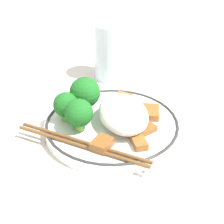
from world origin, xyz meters
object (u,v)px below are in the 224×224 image
at_px(broccoli_back_left, 85,93).
at_px(broccoli_back_center, 66,105).
at_px(broccoli_back_right, 79,113).
at_px(plate, 112,126).
at_px(chopsticks, 82,144).
at_px(drinking_glass, 110,51).

relative_size(broccoli_back_left, broccoli_back_center, 1.28).
bearing_deg(broccoli_back_right, broccoli_back_center, 24.09).
distance_m(plate, chopsticks, 0.07).
distance_m(broccoli_back_right, drinking_glass, 0.21).
distance_m(chopsticks, drinking_glass, 0.25).
height_order(plate, broccoli_back_center, broccoli_back_center).
relative_size(plate, broccoli_back_left, 3.52).
height_order(plate, drinking_glass, drinking_glass).
bearing_deg(broccoli_back_left, broccoli_back_center, 116.95).
relative_size(plate, chopsticks, 1.22).
bearing_deg(broccoli_back_left, plate, -142.08).
xyz_separation_m(broccoli_back_left, drinking_glass, (0.14, -0.08, 0.00)).
distance_m(broccoli_back_center, chopsticks, 0.08).
bearing_deg(drinking_glass, broccoli_back_left, 151.93).
xyz_separation_m(broccoli_back_center, drinking_glass, (0.16, -0.11, 0.01)).
xyz_separation_m(broccoli_back_left, broccoli_back_right, (-0.05, 0.02, -0.00)).
height_order(broccoli_back_center, chopsticks, broccoli_back_center).
bearing_deg(chopsticks, broccoli_back_center, 9.16).
distance_m(broccoli_back_left, chopsticks, 0.10).
relative_size(chopsticks, drinking_glass, 1.55).
xyz_separation_m(plate, chopsticks, (-0.05, 0.06, 0.01)).
xyz_separation_m(broccoli_back_left, broccoli_back_center, (-0.02, 0.03, -0.01)).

